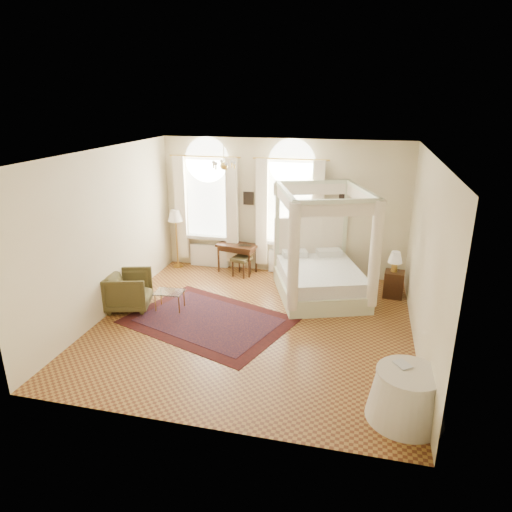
% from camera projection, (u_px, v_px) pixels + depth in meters
% --- Properties ---
extents(ground, '(6.00, 6.00, 0.00)m').
position_uv_depth(ground, '(253.00, 325.00, 8.90)').
color(ground, olive).
rests_on(ground, ground).
extents(room_walls, '(6.00, 6.00, 6.00)m').
position_uv_depth(room_walls, '(253.00, 227.00, 8.25)').
color(room_walls, '#F5E6BA').
rests_on(room_walls, ground).
extents(window_left, '(1.62, 0.27, 3.29)m').
position_uv_depth(window_left, '(207.00, 211.00, 11.47)').
color(window_left, silver).
rests_on(window_left, room_walls).
extents(window_right, '(1.62, 0.27, 3.29)m').
position_uv_depth(window_right, '(290.00, 216.00, 11.00)').
color(window_right, silver).
rests_on(window_right, room_walls).
extents(chandelier, '(0.51, 0.45, 0.50)m').
position_uv_depth(chandelier, '(224.00, 165.00, 9.24)').
color(chandelier, gold).
rests_on(chandelier, room_walls).
extents(wall_pictures, '(2.54, 0.03, 0.39)m').
position_uv_depth(wall_pictures, '(286.00, 199.00, 10.98)').
color(wall_pictures, black).
rests_on(wall_pictures, room_walls).
extents(canopy_bed, '(2.44, 2.68, 2.41)m').
position_uv_depth(canopy_bed, '(320.00, 273.00, 10.02)').
color(canopy_bed, beige).
rests_on(canopy_bed, ground).
extents(nightstand, '(0.45, 0.41, 0.59)m').
position_uv_depth(nightstand, '(394.00, 284.00, 10.07)').
color(nightstand, '#3A200F').
rests_on(nightstand, ground).
extents(nightstand_lamp, '(0.31, 0.31, 0.46)m').
position_uv_depth(nightstand_lamp, '(395.00, 258.00, 9.89)').
color(nightstand_lamp, gold).
rests_on(nightstand_lamp, nightstand).
extents(writing_desk, '(1.07, 0.70, 0.74)m').
position_uv_depth(writing_desk, '(237.00, 248.00, 11.38)').
color(writing_desk, '#3A200F').
rests_on(writing_desk, ground).
extents(laptop, '(0.34, 0.25, 0.02)m').
position_uv_depth(laptop, '(245.00, 245.00, 11.25)').
color(laptop, black).
rests_on(laptop, writing_desk).
extents(stool, '(0.52, 0.52, 0.48)m').
position_uv_depth(stool, '(241.00, 260.00, 11.23)').
color(stool, '#40341B').
rests_on(stool, ground).
extents(armchair, '(1.08, 1.06, 0.80)m').
position_uv_depth(armchair, '(129.00, 290.00, 9.49)').
color(armchair, '#49401F').
rests_on(armchair, ground).
extents(coffee_table, '(0.61, 0.45, 0.40)m').
position_uv_depth(coffee_table, '(169.00, 293.00, 9.44)').
color(coffee_table, silver).
rests_on(coffee_table, ground).
extents(floor_lamp, '(0.39, 0.39, 1.52)m').
position_uv_depth(floor_lamp, '(175.00, 218.00, 11.55)').
color(floor_lamp, gold).
rests_on(floor_lamp, ground).
extents(oriental_rug, '(3.62, 3.10, 0.01)m').
position_uv_depth(oriental_rug, '(209.00, 320.00, 9.06)').
color(oriental_rug, '#451210').
rests_on(oriental_rug, ground).
extents(side_table, '(1.07, 1.07, 0.73)m').
position_uv_depth(side_table, '(407.00, 395.00, 6.22)').
color(side_table, white).
rests_on(side_table, ground).
extents(book, '(0.28, 0.30, 0.02)m').
position_uv_depth(book, '(397.00, 366.00, 6.21)').
color(book, black).
rests_on(book, side_table).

